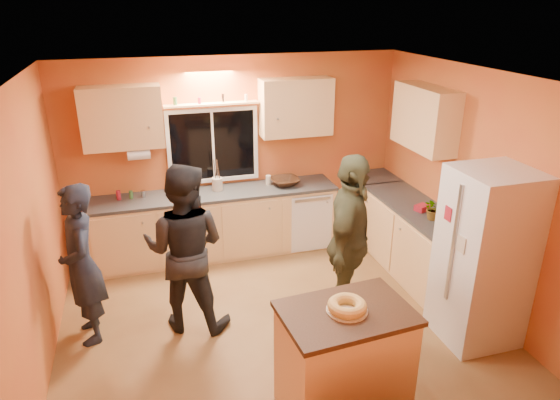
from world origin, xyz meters
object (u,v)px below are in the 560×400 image
object	(u,v)px
island	(344,361)
person_left	(82,265)
person_center	(185,249)
person_right	(349,244)
refrigerator	(484,258)

from	to	relation	value
island	person_left	distance (m)	2.68
person_center	island	bearing A→B (deg)	147.09
island	person_center	world-z (taller)	person_center
person_left	person_right	distance (m)	2.66
person_left	person_right	size ratio (longest dim) A/B	0.88
refrigerator	person_center	bearing A→B (deg)	160.08
island	person_right	size ratio (longest dim) A/B	0.57
person_left	person_right	world-z (taller)	person_right
person_left	person_center	world-z (taller)	person_center
refrigerator	island	size ratio (longest dim) A/B	1.68
person_right	refrigerator	bearing A→B (deg)	-81.93
person_center	person_right	world-z (taller)	person_right
person_left	person_center	distance (m)	1.01
person_left	person_center	xyz separation A→B (m)	(1.00, -0.07, 0.07)
person_left	refrigerator	bearing A→B (deg)	63.60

